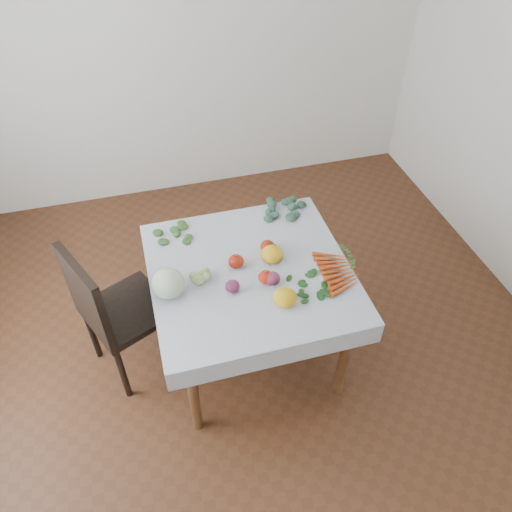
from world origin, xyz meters
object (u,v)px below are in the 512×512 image
at_px(table, 250,283).
at_px(cabbage, 168,284).
at_px(carrot_bunch, 338,271).
at_px(heirloom_back, 272,254).
at_px(chair, 111,308).

bearing_deg(table, cabbage, -172.85).
xyz_separation_m(cabbage, carrot_bunch, (0.93, -0.09, -0.06)).
height_order(cabbage, heirloom_back, cabbage).
height_order(table, heirloom_back, heirloom_back).
distance_m(table, chair, 0.82).
relative_size(heirloom_back, carrot_bunch, 0.35).
height_order(heirloom_back, carrot_bunch, heirloom_back).
distance_m(table, carrot_bunch, 0.51).
distance_m(chair, carrot_bunch, 1.32).
distance_m(heirloom_back, carrot_bunch, 0.38).
distance_m(table, cabbage, 0.50).
bearing_deg(cabbage, table, 7.15).
height_order(table, chair, chair).
bearing_deg(carrot_bunch, table, 162.22).
height_order(chair, heirloom_back, chair).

